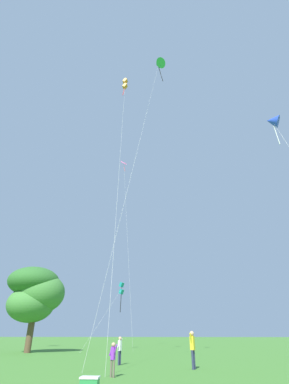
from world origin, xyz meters
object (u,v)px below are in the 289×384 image
object	(u,v)px
kite_teal_box	(121,289)
person_in_red_shirt	(193,346)
kite_orange_box	(125,85)
kite_blue_delta	(273,121)
kite_pink_low	(124,176)
kite_green_small	(159,64)
tree_left_oak	(36,293)
picnic_cooler	(90,384)
person_child_small	(113,356)
person_foreground_watcher	(120,348)

from	to	relation	value
kite_teal_box	person_in_red_shirt	xyz separation A→B (m)	(7.33, -22.12, -5.89)
kite_orange_box	kite_blue_delta	bearing A→B (deg)	-38.77
kite_pink_low	kite_blue_delta	world-z (taller)	kite_pink_low
kite_orange_box	kite_teal_box	world-z (taller)	kite_orange_box
kite_green_small	kite_pink_low	xyz separation A→B (m)	(-6.30, 19.68, -2.24)
kite_pink_low	tree_left_oak	bearing A→B (deg)	-126.09
kite_pink_low	person_in_red_shirt	world-z (taller)	kite_pink_low
kite_orange_box	picnic_cooler	xyz separation A→B (m)	(1.49, -13.30, -26.56)
kite_blue_delta	picnic_cooler	bearing A→B (deg)	-154.92
person_child_small	tree_left_oak	size ratio (longest dim) A/B	0.16
kite_teal_box	tree_left_oak	distance (m)	11.59
kite_orange_box	person_foreground_watcher	bearing A→B (deg)	-76.30
kite_orange_box	person_foreground_watcher	world-z (taller)	kite_orange_box
kite_green_small	tree_left_oak	distance (m)	27.39
picnic_cooler	kite_blue_delta	bearing A→B (deg)	25.08
kite_green_small	person_child_small	bearing A→B (deg)	-106.75
person_in_red_shirt	tree_left_oak	size ratio (longest dim) A/B	0.22
kite_blue_delta	person_foreground_watcher	xyz separation A→B (m)	(-9.97, 4.60, -12.82)
tree_left_oak	person_child_small	bearing A→B (deg)	-56.10
person_child_small	picnic_cooler	xyz separation A→B (m)	(-0.09, -3.58, -0.57)
person_in_red_shirt	kite_green_small	bearing A→B (deg)	108.55
kite_orange_box	kite_teal_box	xyz separation A→B (m)	(-2.07, 15.79, -19.81)
kite_green_small	kite_blue_delta	xyz separation A→B (m)	(7.15, -6.69, -13.54)
kite_green_small	picnic_cooler	world-z (taller)	kite_green_small
kite_orange_box	kite_blue_delta	xyz separation A→B (m)	(11.01, -8.84, -13.05)
tree_left_oak	kite_blue_delta	bearing A→B (deg)	-37.76
kite_teal_box	kite_blue_delta	bearing A→B (deg)	-62.04
kite_blue_delta	person_foreground_watcher	world-z (taller)	kite_blue_delta
kite_orange_box	picnic_cooler	distance (m)	29.74
person_in_red_shirt	picnic_cooler	world-z (taller)	person_in_red_shirt
kite_pink_low	kite_blue_delta	xyz separation A→B (m)	(13.44, -26.37, -11.31)
kite_pink_low	person_in_red_shirt	bearing A→B (deg)	-72.11
person_in_red_shirt	person_child_small	xyz separation A→B (m)	(-3.68, -3.38, -0.29)
kite_blue_delta	tree_left_oak	xyz separation A→B (m)	(-20.88, 16.17, -8.18)
tree_left_oak	picnic_cooler	bearing A→B (deg)	-61.16
person_foreground_watcher	tree_left_oak	xyz separation A→B (m)	(-10.90, 11.57, 4.64)
person_child_small	kite_teal_box	bearing A→B (deg)	98.15
person_child_small	kite_green_small	bearing A→B (deg)	73.25
person_in_red_shirt	person_child_small	distance (m)	5.01
kite_blue_delta	picnic_cooler	distance (m)	17.12
tree_left_oak	kite_teal_box	bearing A→B (deg)	47.31
person_in_red_shirt	person_foreground_watcher	bearing A→B (deg)	153.71
kite_green_small	kite_teal_box	world-z (taller)	kite_green_small
kite_teal_box	person_child_small	bearing A→B (deg)	-81.85
kite_green_small	picnic_cooler	size ratio (longest dim) A/B	46.73
person_foreground_watcher	kite_pink_low	bearing A→B (deg)	99.06
kite_orange_box	kite_pink_low	distance (m)	17.78
person_foreground_watcher	person_child_small	distance (m)	5.50
person_foreground_watcher	tree_left_oak	bearing A→B (deg)	133.29
kite_green_small	kite_orange_box	size ratio (longest dim) A/B	1.01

